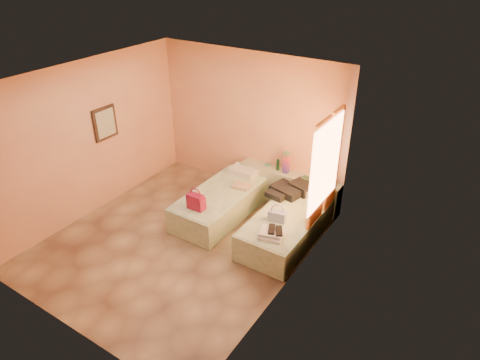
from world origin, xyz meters
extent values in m
plane|color=tan|center=(0.00, 0.00, 0.00)|extent=(4.50, 4.50, 0.00)
cube|color=#EEB27F|center=(0.00, 2.25, 1.40)|extent=(4.00, 0.02, 2.80)
cube|color=#EEB27F|center=(-2.00, 0.00, 1.40)|extent=(0.02, 4.50, 2.80)
cube|color=#EEB27F|center=(2.00, 0.00, 1.40)|extent=(0.02, 4.50, 2.80)
cube|color=silver|center=(0.00, 0.00, 2.80)|extent=(4.00, 4.50, 0.02)
cube|color=beige|center=(1.98, 1.25, 1.50)|extent=(0.02, 1.10, 1.40)
cube|color=orange|center=(1.94, 1.10, 1.15)|extent=(0.05, 0.55, 2.20)
cube|color=orange|center=(1.94, 1.70, 1.15)|extent=(0.05, 0.45, 2.20)
cube|color=#322016|center=(-1.97, 0.40, 1.60)|extent=(0.04, 0.50, 0.60)
cube|color=#A99838|center=(1.55, 2.22, 1.45)|extent=(0.25, 0.04, 0.30)
cube|color=#A4B191|center=(0.98, 2.10, 0.33)|extent=(2.05, 0.30, 0.65)
cube|color=beige|center=(0.12, 1.05, 0.25)|extent=(0.90, 2.00, 0.50)
cube|color=beige|center=(1.50, 1.05, 0.25)|extent=(0.90, 2.00, 0.50)
cylinder|color=#163E24|center=(0.72, 2.10, 0.76)|extent=(0.08, 0.08, 0.22)
cube|color=maroon|center=(0.90, 2.10, 0.86)|extent=(0.10, 0.10, 0.43)
cylinder|color=#509371|center=(0.47, 2.16, 0.66)|extent=(0.16, 0.16, 0.03)
cube|color=#264833|center=(1.36, 2.06, 0.67)|extent=(0.21, 0.16, 0.03)
cube|color=white|center=(1.81, 2.06, 0.78)|extent=(0.23, 0.23, 0.26)
cube|color=maroon|center=(0.10, 0.36, 0.64)|extent=(0.30, 0.18, 0.28)
cube|color=tan|center=(0.35, 1.38, 0.53)|extent=(0.34, 0.29, 0.05)
cube|color=black|center=(1.22, 1.65, 0.59)|extent=(0.69, 0.69, 0.18)
cube|color=#4458A4|center=(1.43, 0.77, 0.59)|extent=(0.30, 0.18, 0.18)
cube|color=silver|center=(1.57, 0.34, 0.55)|extent=(0.41, 0.37, 0.10)
cube|color=black|center=(1.60, 0.39, 0.61)|extent=(0.28, 0.32, 0.03)
camera|label=1|loc=(4.05, -4.39, 4.50)|focal=32.00mm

